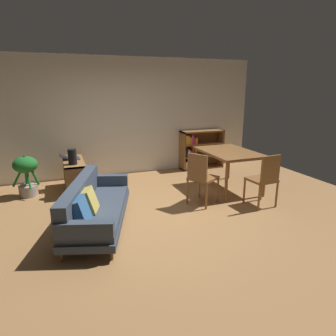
{
  "coord_description": "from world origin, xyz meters",
  "views": [
    {
      "loc": [
        -1.4,
        -4.23,
        2.04
      ],
      "look_at": [
        0.38,
        0.45,
        0.67
      ],
      "focal_mm": 31.88,
      "sensor_mm": 36.0,
      "label": 1
    }
  ],
  "objects_px": {
    "potted_floor_plant": "(26,172)",
    "dining_table": "(229,155)",
    "media_console": "(75,175)",
    "fabric_couch": "(93,206)",
    "dining_chair_near": "(201,176)",
    "desk_speaker": "(72,157)",
    "open_laptop": "(71,158)",
    "dining_chair_far": "(265,178)",
    "bookshelf": "(198,149)"
  },
  "relations": [
    {
      "from": "fabric_couch",
      "to": "desk_speaker",
      "type": "xyz_separation_m",
      "value": [
        -0.17,
        1.49,
        0.43
      ]
    },
    {
      "from": "fabric_couch",
      "to": "potted_floor_plant",
      "type": "bearing_deg",
      "value": 119.69
    },
    {
      "from": "dining_chair_near",
      "to": "potted_floor_plant",
      "type": "bearing_deg",
      "value": 151.66
    },
    {
      "from": "dining_chair_near",
      "to": "bookshelf",
      "type": "distance_m",
      "value": 2.52
    },
    {
      "from": "fabric_couch",
      "to": "dining_chair_near",
      "type": "bearing_deg",
      "value": 6.56
    },
    {
      "from": "open_laptop",
      "to": "dining_table",
      "type": "xyz_separation_m",
      "value": [
        2.97,
        -1.18,
        0.07
      ]
    },
    {
      "from": "open_laptop",
      "to": "desk_speaker",
      "type": "bearing_deg",
      "value": -88.0
    },
    {
      "from": "open_laptop",
      "to": "dining_chair_far",
      "type": "relative_size",
      "value": 0.42
    },
    {
      "from": "fabric_couch",
      "to": "potted_floor_plant",
      "type": "xyz_separation_m",
      "value": [
        -1.02,
        1.78,
        0.14
      ]
    },
    {
      "from": "potted_floor_plant",
      "to": "dining_chair_far",
      "type": "relative_size",
      "value": 0.86
    },
    {
      "from": "open_laptop",
      "to": "desk_speaker",
      "type": "height_order",
      "value": "desk_speaker"
    },
    {
      "from": "open_laptop",
      "to": "bookshelf",
      "type": "relative_size",
      "value": 0.35
    },
    {
      "from": "media_console",
      "to": "dining_chair_far",
      "type": "xyz_separation_m",
      "value": [
        3.01,
        -2.07,
        0.22
      ]
    },
    {
      "from": "dining_chair_far",
      "to": "potted_floor_plant",
      "type": "bearing_deg",
      "value": 152.22
    },
    {
      "from": "desk_speaker",
      "to": "open_laptop",
      "type": "bearing_deg",
      "value": 92.0
    },
    {
      "from": "potted_floor_plant",
      "to": "dining_table",
      "type": "height_order",
      "value": "potted_floor_plant"
    },
    {
      "from": "fabric_couch",
      "to": "bookshelf",
      "type": "distance_m",
      "value": 3.87
    },
    {
      "from": "fabric_couch",
      "to": "dining_chair_near",
      "type": "distance_m",
      "value": 1.91
    },
    {
      "from": "open_laptop",
      "to": "dining_chair_far",
      "type": "height_order",
      "value": "dining_chair_far"
    },
    {
      "from": "fabric_couch",
      "to": "media_console",
      "type": "relative_size",
      "value": 2.06
    },
    {
      "from": "fabric_couch",
      "to": "dining_table",
      "type": "xyz_separation_m",
      "value": [
        2.78,
        0.78,
        0.38
      ]
    },
    {
      "from": "media_console",
      "to": "desk_speaker",
      "type": "height_order",
      "value": "desk_speaker"
    },
    {
      "from": "open_laptop",
      "to": "potted_floor_plant",
      "type": "relative_size",
      "value": 0.49
    },
    {
      "from": "potted_floor_plant",
      "to": "dining_table",
      "type": "distance_m",
      "value": 3.94
    },
    {
      "from": "media_console",
      "to": "dining_chair_near",
      "type": "relative_size",
      "value": 1.12
    },
    {
      "from": "dining_table",
      "to": "fabric_couch",
      "type": "bearing_deg",
      "value": -164.35
    },
    {
      "from": "potted_floor_plant",
      "to": "dining_chair_near",
      "type": "bearing_deg",
      "value": -28.34
    },
    {
      "from": "dining_table",
      "to": "dining_chair_far",
      "type": "xyz_separation_m",
      "value": [
        0.08,
        -1.04,
        -0.19
      ]
    },
    {
      "from": "media_console",
      "to": "dining_chair_far",
      "type": "distance_m",
      "value": 3.66
    },
    {
      "from": "fabric_couch",
      "to": "dining_chair_near",
      "type": "height_order",
      "value": "dining_chair_near"
    },
    {
      "from": "media_console",
      "to": "dining_table",
      "type": "distance_m",
      "value": 3.13
    },
    {
      "from": "open_laptop",
      "to": "bookshelf",
      "type": "bearing_deg",
      "value": 9.62
    },
    {
      "from": "open_laptop",
      "to": "dining_table",
      "type": "distance_m",
      "value": 3.2
    },
    {
      "from": "dining_chair_far",
      "to": "media_console",
      "type": "bearing_deg",
      "value": 145.46
    },
    {
      "from": "media_console",
      "to": "potted_floor_plant",
      "type": "bearing_deg",
      "value": -178.33
    },
    {
      "from": "fabric_couch",
      "to": "desk_speaker",
      "type": "relative_size",
      "value": 7.48
    },
    {
      "from": "dining_table",
      "to": "dining_chair_far",
      "type": "distance_m",
      "value": 1.06
    },
    {
      "from": "media_console",
      "to": "dining_chair_near",
      "type": "height_order",
      "value": "dining_chair_near"
    },
    {
      "from": "dining_chair_far",
      "to": "desk_speaker",
      "type": "bearing_deg",
      "value": 149.94
    },
    {
      "from": "open_laptop",
      "to": "dining_table",
      "type": "relative_size",
      "value": 0.29
    },
    {
      "from": "open_laptop",
      "to": "fabric_couch",
      "type": "bearing_deg",
      "value": -84.57
    },
    {
      "from": "dining_table",
      "to": "dining_chair_near",
      "type": "bearing_deg",
      "value": -147.93
    },
    {
      "from": "dining_table",
      "to": "bookshelf",
      "type": "xyz_separation_m",
      "value": [
        0.17,
        1.71,
        -0.23
      ]
    },
    {
      "from": "open_laptop",
      "to": "dining_chair_near",
      "type": "xyz_separation_m",
      "value": [
        2.07,
        -1.74,
        -0.11
      ]
    },
    {
      "from": "fabric_couch",
      "to": "bookshelf",
      "type": "xyz_separation_m",
      "value": [
        2.96,
        2.49,
        0.15
      ]
    },
    {
      "from": "dining_chair_near",
      "to": "bookshelf",
      "type": "height_order",
      "value": "bookshelf"
    },
    {
      "from": "fabric_couch",
      "to": "dining_chair_far",
      "type": "relative_size",
      "value": 2.31
    },
    {
      "from": "potted_floor_plant",
      "to": "bookshelf",
      "type": "relative_size",
      "value": 0.72
    },
    {
      "from": "desk_speaker",
      "to": "dining_chair_near",
      "type": "bearing_deg",
      "value": -31.84
    },
    {
      "from": "dining_chair_far",
      "to": "bookshelf",
      "type": "height_order",
      "value": "bookshelf"
    }
  ]
}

